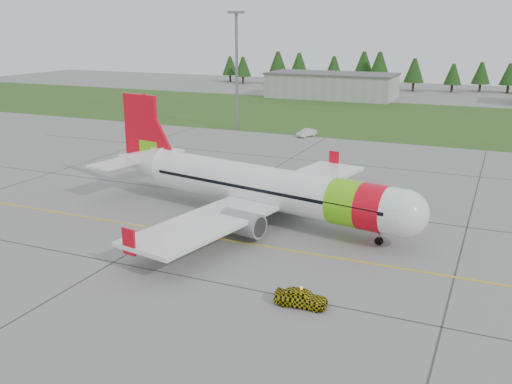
% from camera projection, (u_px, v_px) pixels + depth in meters
% --- Properties ---
extents(ground, '(320.00, 320.00, 0.00)m').
position_uv_depth(ground, '(291.00, 297.00, 39.30)').
color(ground, gray).
rests_on(ground, ground).
extents(aircraft, '(35.81, 33.49, 10.93)m').
position_uv_depth(aircraft, '(261.00, 187.00, 54.62)').
color(aircraft, white).
rests_on(aircraft, ground).
extents(follow_me_car, '(1.33, 1.54, 3.60)m').
position_uv_depth(follow_me_car, '(302.00, 281.00, 37.64)').
color(follow_me_car, '#D2BF0B').
rests_on(follow_me_car, ground).
extents(service_van, '(1.77, 1.73, 3.96)m').
position_uv_depth(service_van, '(307.00, 125.00, 95.67)').
color(service_van, silver).
rests_on(service_van, ground).
extents(grass_strip, '(320.00, 50.00, 0.03)m').
position_uv_depth(grass_strip, '(438.00, 121.00, 111.26)').
color(grass_strip, '#30561E').
rests_on(grass_strip, ground).
extents(taxi_guideline, '(120.00, 0.25, 0.02)m').
position_uv_depth(taxi_guideline, '(325.00, 256.00, 46.32)').
color(taxi_guideline, gold).
rests_on(taxi_guideline, ground).
extents(hangar_west, '(32.00, 14.00, 6.00)m').
position_uv_depth(hangar_west, '(332.00, 86.00, 146.65)').
color(hangar_west, '#A8A8A3').
rests_on(hangar_west, ground).
extents(floodlight_mast, '(0.50, 0.50, 20.00)m').
position_uv_depth(floodlight_mast, '(237.00, 73.00, 99.82)').
color(floodlight_mast, slate).
rests_on(floodlight_mast, ground).
extents(treeline, '(160.00, 8.00, 10.00)m').
position_uv_depth(treeline, '(464.00, 74.00, 159.01)').
color(treeline, '#1C3F14').
rests_on(treeline, ground).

